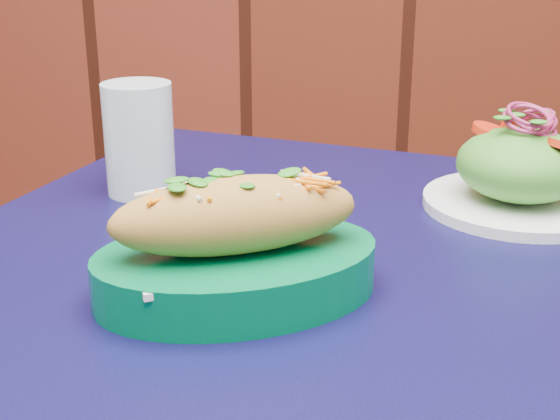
# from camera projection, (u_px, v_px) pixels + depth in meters

# --- Properties ---
(cafe_table) EXTENTS (0.97, 0.97, 0.75)m
(cafe_table) POSITION_uv_depth(u_px,v_px,m) (336.00, 351.00, 0.75)
(cafe_table) COLOR black
(cafe_table) RESTS_ON ground
(banh_mi_basket) EXTENTS (0.29, 0.24, 0.11)m
(banh_mi_basket) POSITION_uv_depth(u_px,v_px,m) (236.00, 247.00, 0.65)
(banh_mi_basket) COLOR #005F34
(banh_mi_basket) RESTS_ON cafe_table
(salad_plate) EXTENTS (0.21, 0.21, 0.11)m
(salad_plate) POSITION_uv_depth(u_px,v_px,m) (521.00, 172.00, 0.85)
(salad_plate) COLOR white
(salad_plate) RESTS_ON cafe_table
(water_glass) EXTENTS (0.08, 0.08, 0.13)m
(water_glass) POSITION_uv_depth(u_px,v_px,m) (139.00, 139.00, 0.89)
(water_glass) COLOR silver
(water_glass) RESTS_ON cafe_table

